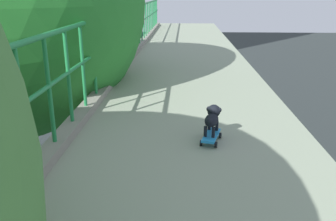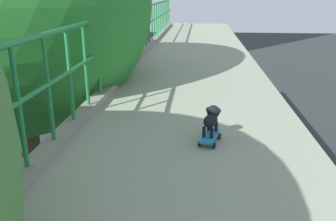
{
  "view_description": "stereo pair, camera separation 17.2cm",
  "coord_description": "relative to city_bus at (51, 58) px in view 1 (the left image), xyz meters",
  "views": [
    {
      "loc": [
        1.09,
        -1.2,
        6.66
      ],
      "look_at": [
        0.9,
        2.76,
        5.32
      ],
      "focal_mm": 37.76,
      "sensor_mm": 36.0,
      "label": 1
    },
    {
      "loc": [
        1.26,
        -1.19,
        6.66
      ],
      "look_at": [
        0.9,
        2.76,
        5.32
      ],
      "focal_mm": 37.76,
      "sensor_mm": 36.0,
      "label": 2
    }
  ],
  "objects": [
    {
      "name": "small_dog",
      "position": [
        10.17,
        -21.9,
        3.39
      ],
      "size": [
        0.22,
        0.4,
        0.3
      ],
      "color": "black",
      "rests_on": "toy_skateboard"
    },
    {
      "name": "city_bus",
      "position": [
        0.0,
        0.0,
        0.0
      ],
      "size": [
        2.75,
        10.78,
        3.44
      ],
      "color": "#234D87",
      "rests_on": "ground"
    },
    {
      "name": "toy_skateboard",
      "position": [
        10.16,
        -21.97,
        3.19
      ],
      "size": [
        0.27,
        0.44,
        0.09
      ],
      "color": "#2188CF",
      "rests_on": "overpass_deck"
    }
  ]
}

